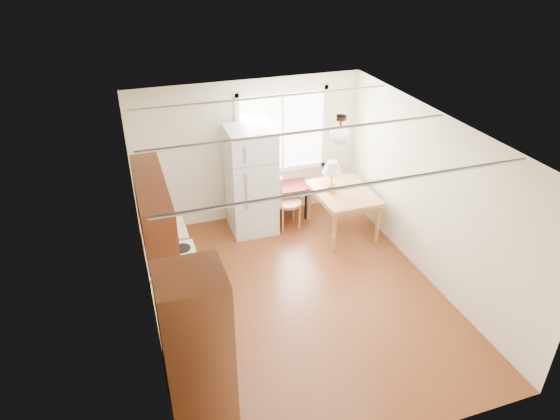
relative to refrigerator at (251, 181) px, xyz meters
name	(u,v)px	position (x,y,z in m)	size (l,w,h in m)	color
room_shell	(300,221)	(0.10, -2.03, 0.33)	(4.60, 5.60, 2.62)	#532411
kitchen_run	(179,302)	(-1.62, -2.66, -0.08)	(0.65, 3.40, 2.20)	brown
window_unit	(282,132)	(0.70, 0.44, 0.63)	(1.64, 0.05, 1.51)	white
pendant_light	(340,134)	(0.80, -1.63, 1.31)	(0.26, 0.26, 0.40)	#312116
refrigerator	(251,181)	(0.00, 0.00, 0.00)	(0.77, 0.80, 1.85)	silver
bench	(272,191)	(0.43, 0.19, -0.36)	(1.38, 0.55, 0.63)	maroon
dining_table	(343,197)	(1.44, -0.58, -0.26)	(0.92, 1.23, 0.77)	#A26D3E
chair	(283,197)	(0.53, -0.13, -0.34)	(0.45, 0.45, 1.02)	#A26D3E
table_lamp	(332,170)	(1.23, -0.53, 0.25)	(0.32, 0.32, 0.55)	gold
coffee_maker	(186,325)	(-1.62, -3.29, 0.12)	(0.23, 0.28, 0.40)	black
kettle	(177,303)	(-1.66, -2.86, 0.07)	(0.12, 0.12, 0.23)	red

